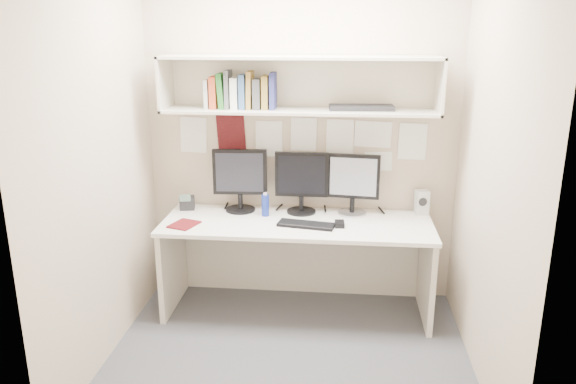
# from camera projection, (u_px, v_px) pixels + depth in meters

# --- Properties ---
(floor) EXTENTS (2.40, 2.00, 0.01)m
(floor) POSITION_uv_depth(u_px,v_px,m) (289.00, 356.00, 3.76)
(floor) COLOR #424247
(floor) RESTS_ON ground
(wall_back) EXTENTS (2.40, 0.02, 2.60)m
(wall_back) POSITION_uv_depth(u_px,v_px,m) (301.00, 137.00, 4.34)
(wall_back) COLOR #BDA990
(wall_back) RESTS_ON ground
(wall_front) EXTENTS (2.40, 0.02, 2.60)m
(wall_front) POSITION_uv_depth(u_px,v_px,m) (267.00, 224.00, 2.43)
(wall_front) COLOR #BDA990
(wall_front) RESTS_ON ground
(wall_left) EXTENTS (0.02, 2.00, 2.60)m
(wall_left) POSITION_uv_depth(u_px,v_px,m) (98.00, 164.00, 3.50)
(wall_left) COLOR #BDA990
(wall_left) RESTS_ON ground
(wall_right) EXTENTS (0.02, 2.00, 2.60)m
(wall_right) POSITION_uv_depth(u_px,v_px,m) (493.00, 173.00, 3.27)
(wall_right) COLOR #BDA990
(wall_right) RESTS_ON ground
(desk) EXTENTS (2.00, 0.70, 0.73)m
(desk) POSITION_uv_depth(u_px,v_px,m) (297.00, 266.00, 4.27)
(desk) COLOR white
(desk) RESTS_ON floor
(overhead_hutch) EXTENTS (2.00, 0.38, 0.40)m
(overhead_hutch) POSITION_uv_depth(u_px,v_px,m) (300.00, 84.00, 4.09)
(overhead_hutch) COLOR beige
(overhead_hutch) RESTS_ON wall_back
(pinned_papers) EXTENTS (1.92, 0.01, 0.48)m
(pinned_papers) POSITION_uv_depth(u_px,v_px,m) (301.00, 143.00, 4.35)
(pinned_papers) COLOR white
(pinned_papers) RESTS_ON wall_back
(monitor_left) EXTENTS (0.42, 0.23, 0.49)m
(monitor_left) POSITION_uv_depth(u_px,v_px,m) (240.00, 178.00, 4.34)
(monitor_left) COLOR black
(monitor_left) RESTS_ON desk
(monitor_center) EXTENTS (0.41, 0.22, 0.48)m
(monitor_center) POSITION_uv_depth(u_px,v_px,m) (302.00, 180.00, 4.30)
(monitor_center) COLOR black
(monitor_center) RESTS_ON desk
(monitor_right) EXTENTS (0.40, 0.22, 0.47)m
(monitor_right) POSITION_uv_depth(u_px,v_px,m) (353.00, 182.00, 4.27)
(monitor_right) COLOR #A5A5AA
(monitor_right) RESTS_ON desk
(keyboard) EXTENTS (0.43, 0.21, 0.02)m
(keyboard) POSITION_uv_depth(u_px,v_px,m) (306.00, 225.00, 4.07)
(keyboard) COLOR black
(keyboard) RESTS_ON desk
(mouse) EXTENTS (0.07, 0.11, 0.03)m
(mouse) POSITION_uv_depth(u_px,v_px,m) (340.00, 224.00, 4.06)
(mouse) COLOR black
(mouse) RESTS_ON desk
(speaker) EXTENTS (0.11, 0.11, 0.19)m
(speaker) POSITION_uv_depth(u_px,v_px,m) (422.00, 202.00, 4.31)
(speaker) COLOR beige
(speaker) RESTS_ON desk
(blue_bottle) EXTENTS (0.06, 0.06, 0.18)m
(blue_bottle) POSITION_uv_depth(u_px,v_px,m) (265.00, 205.00, 4.27)
(blue_bottle) COLOR navy
(blue_bottle) RESTS_ON desk
(maroon_notebook) EXTENTS (0.23, 0.25, 0.01)m
(maroon_notebook) POSITION_uv_depth(u_px,v_px,m) (184.00, 224.00, 4.08)
(maroon_notebook) COLOR #560E12
(maroon_notebook) RESTS_ON desk
(desk_phone) EXTENTS (0.13, 0.12, 0.14)m
(desk_phone) POSITION_uv_depth(u_px,v_px,m) (187.00, 203.00, 4.43)
(desk_phone) COLOR black
(desk_phone) RESTS_ON desk
(book_stack) EXTENTS (0.52, 0.17, 0.28)m
(book_stack) POSITION_uv_depth(u_px,v_px,m) (241.00, 92.00, 4.10)
(book_stack) COLOR #B6B8B2
(book_stack) RESTS_ON overhead_hutch
(hutch_tray) EXTENTS (0.48, 0.21, 0.03)m
(hutch_tray) POSITION_uv_depth(u_px,v_px,m) (361.00, 107.00, 4.06)
(hutch_tray) COLOR black
(hutch_tray) RESTS_ON overhead_hutch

